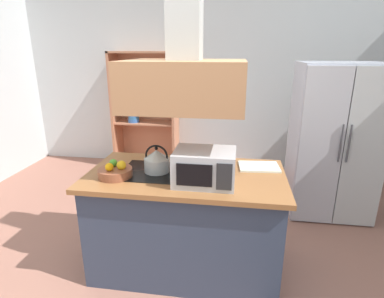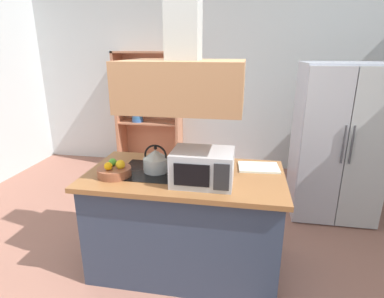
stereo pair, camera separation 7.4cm
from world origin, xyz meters
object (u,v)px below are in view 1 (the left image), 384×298
Objects in this scene: refrigerator at (333,141)px; cutting_board at (259,167)px; dish_cabinet at (146,117)px; microwave at (205,167)px; kettle at (157,161)px; fruit_bowl at (115,171)px.

cutting_board is at bearing -130.58° from refrigerator.
refrigerator is 0.94× the size of dish_cabinet.
dish_cabinet is at bearing 126.92° from cutting_board.
refrigerator is 1.96m from microwave.
refrigerator is 2.84m from dish_cabinet.
dish_cabinet is 2.92m from microwave.
refrigerator is at bearing -24.79° from dish_cabinet.
kettle is at bearing -165.42° from cutting_board.
refrigerator reaches higher than fruit_bowl.
dish_cabinet is at bearing 108.67° from kettle.
cutting_board is (0.85, 0.22, -0.09)m from kettle.
cutting_board is 0.74× the size of microwave.
fruit_bowl is at bearing -153.34° from kettle.
dish_cabinet reaches higher than cutting_board.
microwave reaches higher than kettle.
microwave is at bearing -132.85° from refrigerator.
refrigerator is at bearing 49.42° from cutting_board.
cutting_board is 1.25× the size of fruit_bowl.
fruit_bowl is at bearing 178.95° from microwave.
refrigerator is 1.38m from cutting_board.
refrigerator is at bearing 34.71° from fruit_bowl.
refrigerator is at bearing 35.97° from kettle.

